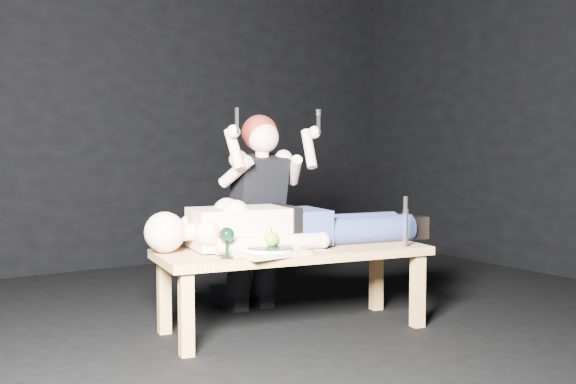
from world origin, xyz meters
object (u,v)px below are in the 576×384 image
object	(u,v)px
table	(293,289)
goblet	(227,243)
kneeling_woman	(253,211)
lying_man	(294,221)
carving_knife	(406,222)
serving_tray	(269,253)

from	to	relation	value
table	goblet	size ratio (longest dim) A/B	9.43
table	goblet	bearing A→B (deg)	-157.83
table	kneeling_woman	distance (m)	0.64
table	lying_man	world-z (taller)	lying_man
lying_man	goblet	distance (m)	0.56
lying_man	carving_knife	xyz separation A→B (m)	(0.48, -0.38, 0.00)
lying_man	carving_knife	world-z (taller)	carving_knife
serving_tray	lying_man	bearing A→B (deg)	36.48
serving_tray	carving_knife	xyz separation A→B (m)	(0.77, -0.17, 0.13)
kneeling_woman	carving_knife	bearing A→B (deg)	-56.71
goblet	lying_man	bearing A→B (deg)	20.09
table	carving_knife	distance (m)	0.71
kneeling_woman	goblet	world-z (taller)	kneeling_woman
kneeling_woman	serving_tray	world-z (taller)	kneeling_woman
lying_man	goblet	size ratio (longest dim) A/B	9.65
table	serving_tray	xyz separation A→B (m)	(-0.23, -0.13, 0.24)
lying_man	carving_knife	bearing A→B (deg)	-29.25
lying_man	table	bearing A→B (deg)	-116.02
carving_knife	serving_tray	bearing A→B (deg)	177.02
kneeling_woman	serving_tray	size ratio (longest dim) A/B	3.48
serving_tray	goblet	distance (m)	0.24
serving_tray	goblet	bearing A→B (deg)	173.86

